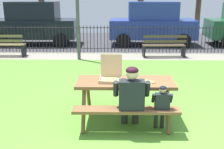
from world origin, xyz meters
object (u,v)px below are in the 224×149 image
Objects in this scene: picnic_table_foreground at (125,89)px; park_bench_center at (164,46)px; adult_at_table at (131,96)px; pizza_slice_on_table at (149,82)px; parked_car_left at (152,23)px; park_bench_left at (3,46)px; parked_car_far_left at (35,23)px; child_at_table at (161,104)px; pizza_box_open at (111,76)px.

park_bench_center is (1.60, 5.51, -0.18)m from picnic_table_foreground.
adult_at_table is at bearing -79.78° from picnic_table_foreground.
adult_at_table is at bearing -129.31° from pizza_slice_on_table.
parked_car_left is at bearing 83.06° from pizza_slice_on_table.
park_bench_left is at bearing -156.00° from parked_car_left.
adult_at_table is at bearing -52.49° from park_bench_left.
pizza_slice_on_table is at bearing -101.75° from park_bench_center.
parked_car_far_left is (0.47, 2.65, 0.59)m from park_bench_left.
park_bench_center is at bearing 75.93° from adult_at_table.
child_at_table reaches higher than picnic_table_foreground.
park_bench_left is at bearing 127.51° from adult_at_table.
park_bench_center is at bearing -86.55° from parked_car_left.
pizza_slice_on_table is 0.07× the size of parked_car_left.
pizza_slice_on_table is at bearing 50.69° from adult_at_table.
pizza_box_open is at bearing 123.98° from adult_at_table.
child_at_table is 6.12m from park_bench_center.
pizza_slice_on_table is at bearing -96.94° from parked_car_left.
child_at_table is at bearing -2.58° from adult_at_table.
child_at_table is 0.22× the size of parked_car_left.
parked_car_left reaches higher than adult_at_table.
parked_car_left is (5.96, 2.65, 0.59)m from park_bench_left.
picnic_table_foreground is at bearing -7.43° from pizza_box_open.
pizza_slice_on_table is at bearing -61.45° from parked_car_far_left.
park_bench_center is 0.41× the size of parked_car_far_left.
picnic_table_foreground is 8.30m from parked_car_left.
park_bench_center is at bearing -25.16° from parked_car_far_left.
park_bench_center is (1.51, 6.01, -0.24)m from adult_at_table.
pizza_slice_on_table is 0.16× the size of park_bench_left.
child_at_table is at bearing -99.37° from park_bench_center.
parked_car_far_left reaches higher than pizza_box_open.
parked_car_left reaches higher than picnic_table_foreground.
parked_car_far_left reaches higher than park_bench_left.
parked_car_left is (1.44, 8.17, 0.41)m from picnic_table_foreground.
park_bench_left is 6.12m from park_bench_center.
pizza_box_open reaches higher than pizza_slice_on_table.
park_bench_left is at bearing 130.34° from child_at_table.
parked_car_far_left reaches higher than adult_at_table.
picnic_table_foreground is at bearing 169.51° from pizza_slice_on_table.
adult_at_table is at bearing -104.07° from park_bench_center.
parked_car_left is (0.84, 8.69, 0.49)m from child_at_table.
pizza_box_open is at bearing -108.84° from park_bench_center.
parked_car_left reaches higher than park_bench_left.
adult_at_table reaches higher than picnic_table_foreground.
child_at_table is at bearing -32.65° from pizza_box_open.
adult_at_table is 0.30× the size of parked_car_far_left.
adult_at_table reaches higher than park_bench_left.
pizza_slice_on_table is at bearing -9.32° from pizza_box_open.
parked_car_left is (1.00, 8.25, 0.23)m from pizza_slice_on_table.
parked_car_left is at bearing 81.16° from adult_at_table.
pizza_box_open reaches higher than park_bench_left.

